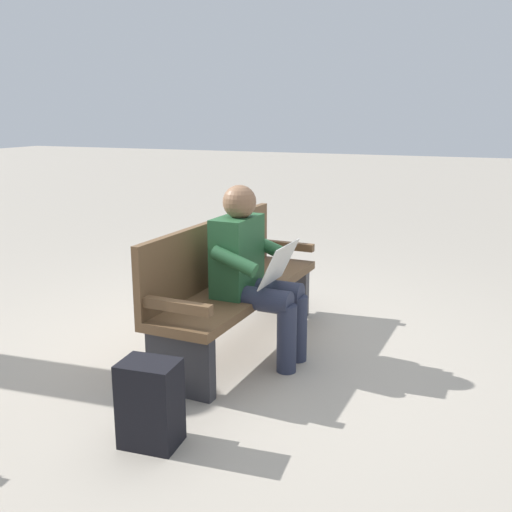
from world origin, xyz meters
TOP-DOWN VIEW (x-y plane):
  - ground_plane at (0.00, 0.00)m, footprint 40.00×40.00m
  - bench_near at (-0.00, -0.07)m, footprint 1.82×0.55m
  - person_seated at (0.15, 0.16)m, footprint 0.58×0.58m
  - backpack at (1.32, 0.10)m, footprint 0.27×0.30m

SIDE VIEW (x-z plane):
  - ground_plane at x=0.00m, z-range 0.00..0.00m
  - backpack at x=1.32m, z-range 0.00..0.44m
  - bench_near at x=0.00m, z-range 0.01..0.91m
  - person_seated at x=0.15m, z-range 0.04..1.22m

